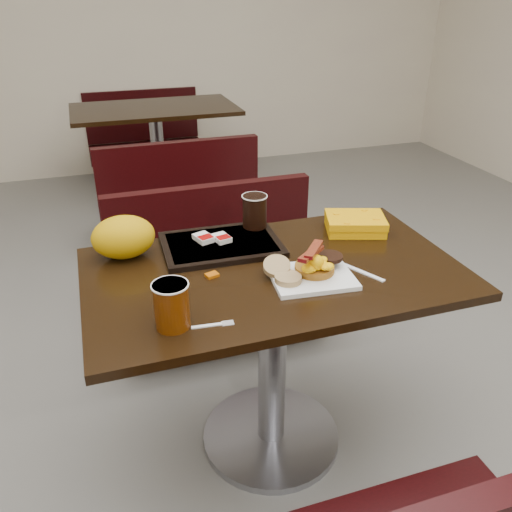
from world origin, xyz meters
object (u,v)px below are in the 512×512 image
object	(u,v)px
bench_far_s	(175,188)
coffee_cup_near	(172,306)
bench_far_n	(146,136)
paper_bag	(123,237)
table_near	(272,361)
pancake_stack	(315,268)
fork	(207,326)
hashbrown_sleeve_right	(222,238)
tray	(221,245)
table_far	(158,156)
coffee_cup_far	(255,211)
platter	(312,277)
bench_near_n	(222,273)
knife	(360,271)
hashbrown_sleeve_left	(204,238)
clamshell	(355,224)

from	to	relation	value
bench_far_s	coffee_cup_near	size ratio (longest dim) A/B	7.69
bench_far_n	paper_bag	bearing A→B (deg)	-98.25
table_near	pancake_stack	size ratio (longest dim) A/B	9.68
table_near	bench_far_s	world-z (taller)	table_near
fork	hashbrown_sleeve_right	bearing A→B (deg)	75.79
fork	tray	distance (m)	0.48
table_far	bench_far_n	xyz separation A→B (m)	(0.00, 0.70, -0.02)
hashbrown_sleeve_right	coffee_cup_far	distance (m)	0.17
bench_far_n	platter	size ratio (longest dim) A/B	3.98
bench_near_n	paper_bag	distance (m)	0.79
bench_far_s	tray	distance (m)	1.74
coffee_cup_near	knife	xyz separation A→B (m)	(0.62, 0.11, -0.06)
coffee_cup_near	hashbrown_sleeve_left	size ratio (longest dim) A/B	1.82
paper_bag	bench_far_n	bearing A→B (deg)	81.75
knife	hashbrown_sleeve_left	bearing A→B (deg)	-155.56
paper_bag	hashbrown_sleeve_left	bearing A→B (deg)	-0.06
table_near	table_far	world-z (taller)	same
bench_near_n	platter	xyz separation A→B (m)	(0.09, -0.80, 0.40)
fork	coffee_cup_far	bearing A→B (deg)	65.41
bench_far_s	platter	size ratio (longest dim) A/B	3.98
coffee_cup_far	paper_bag	world-z (taller)	paper_bag
hashbrown_sleeve_right	coffee_cup_far	world-z (taller)	coffee_cup_far
fork	coffee_cup_far	size ratio (longest dim) A/B	0.96
fork	platter	bearing A→B (deg)	26.62
table_far	coffee_cup_near	world-z (taller)	coffee_cup_near
knife	clamshell	bearing A→B (deg)	128.38
fork	paper_bag	world-z (taller)	paper_bag
hashbrown_sleeve_left	clamshell	world-z (taller)	clamshell
table_far	bench_near_n	bearing A→B (deg)	-90.00
table_far	knife	size ratio (longest dim) A/B	6.73
pancake_stack	clamshell	distance (m)	0.38
tray	hashbrown_sleeve_right	world-z (taller)	hashbrown_sleeve_right
table_near	clamshell	distance (m)	0.59
pancake_stack	fork	xyz separation A→B (m)	(-0.39, -0.16, -0.03)
bench_near_n	tray	distance (m)	0.65
coffee_cup_near	knife	world-z (taller)	coffee_cup_near
bench_far_s	knife	distance (m)	2.06
tray	coffee_cup_near	bearing A→B (deg)	-118.12
bench_near_n	coffee_cup_near	world-z (taller)	coffee_cup_near
bench_far_n	coffee_cup_far	xyz separation A→B (m)	(0.03, -3.00, 0.47)
table_near	paper_bag	bearing A→B (deg)	151.73
table_far	hashbrown_sleeve_right	xyz separation A→B (m)	(-0.11, -2.38, 0.40)
bench_near_n	hashbrown_sleeve_right	bearing A→B (deg)	-103.46
platter	hashbrown_sleeve_right	distance (m)	0.38
bench_near_n	hashbrown_sleeve_left	bearing A→B (deg)	-110.73
table_near	table_far	distance (m)	2.60
tray	coffee_cup_far	bearing A→B (deg)	32.88
coffee_cup_far	fork	bearing A→B (deg)	-120.02
table_near	fork	bearing A→B (deg)	-139.13
coffee_cup_far	bench_near_n	bearing A→B (deg)	94.49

